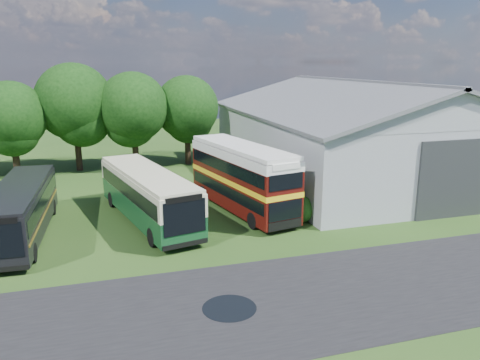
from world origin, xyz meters
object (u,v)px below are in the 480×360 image
object	(u,v)px
bus_green_single	(148,195)
bus_maroon_double	(242,178)
storage_shed	(356,128)
bus_dark_single	(21,210)

from	to	relation	value
bus_green_single	bus_maroon_double	xyz separation A→B (m)	(6.19, 0.43, 0.50)
storage_shed	bus_green_single	size ratio (longest dim) A/B	2.09
bus_maroon_double	bus_dark_single	bearing A→B (deg)	172.97
bus_green_single	bus_dark_single	size ratio (longest dim) A/B	1.08
bus_green_single	bus_maroon_double	size ratio (longest dim) A/B	1.12
bus_green_single	bus_maroon_double	world-z (taller)	bus_maroon_double
bus_green_single	storage_shed	bearing A→B (deg)	8.49
bus_maroon_double	bus_green_single	bearing A→B (deg)	172.02
storage_shed	bus_dark_single	world-z (taller)	storage_shed
storage_shed	bus_dark_single	size ratio (longest dim) A/B	2.26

